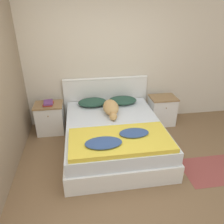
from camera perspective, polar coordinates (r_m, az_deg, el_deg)
The scene contains 13 objects.
ground_plane at distance 3.05m, azimuth 1.08°, elevation -20.87°, with size 16.00×16.00×0.00m, color brown.
wall_back at distance 4.30m, azimuth -3.76°, elevation 13.32°, with size 9.00×0.06×2.55m.
wall_side_left at distance 3.41m, azimuth -26.75°, elevation 7.04°, with size 0.06×3.10×2.55m.
bed at distance 3.71m, azimuth 0.47°, elevation -6.19°, with size 1.60×1.97×0.49m.
headboard at distance 4.48m, azimuth -1.60°, elevation 3.48°, with size 1.68×0.06×0.96m.
nightstand_left at distance 4.31m, azimuth -15.87°, elevation -1.56°, with size 0.52×0.41×0.59m.
nightstand_right at distance 4.57m, azimuth 12.91°, elevation 0.44°, with size 0.52×0.41×0.59m.
pillow_left at distance 4.19m, azimuth -5.09°, elevation 2.56°, with size 0.55×0.38×0.13m.
pillow_right at distance 4.26m, azimuth 2.73°, elevation 3.06°, with size 0.55×0.38×0.13m.
quilt at distance 3.08m, azimuth 2.00°, elevation -7.25°, with size 1.44×0.75×0.12m.
dog at distance 3.85m, azimuth -0.25°, elevation 1.08°, with size 0.27×0.68×0.22m.
book_stack at distance 4.16m, azimuth -16.33°, elevation 2.28°, with size 0.18×0.24×0.06m.
rug at distance 3.75m, azimuth 25.54°, elevation -13.41°, with size 1.00×0.64×0.00m.
Camera 1 is at (-0.37, -2.04, 2.24)m, focal length 35.00 mm.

